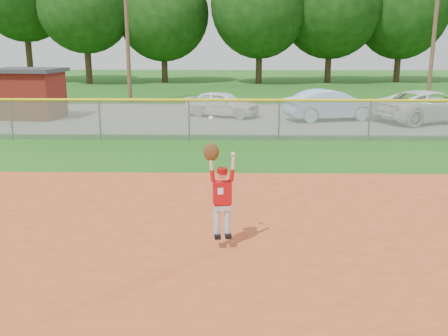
# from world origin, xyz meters

# --- Properties ---
(ground) EXTENTS (120.00, 120.00, 0.00)m
(ground) POSITION_xyz_m (0.00, 0.00, 0.00)
(ground) COLOR #1C5513
(ground) RESTS_ON ground
(parking_strip) EXTENTS (44.00, 10.00, 0.03)m
(parking_strip) POSITION_xyz_m (0.00, 16.00, 0.01)
(parking_strip) COLOR gray
(parking_strip) RESTS_ON ground
(car_white_a) EXTENTS (3.95, 2.72, 1.25)m
(car_white_a) POSITION_xyz_m (-2.25, 16.02, 0.65)
(car_white_a) COLOR white
(car_white_a) RESTS_ON parking_strip
(car_blue) EXTENTS (4.53, 2.55, 1.41)m
(car_blue) POSITION_xyz_m (2.86, 14.94, 0.74)
(car_blue) COLOR #9CC4E9
(car_blue) RESTS_ON parking_strip
(car_white_b) EXTENTS (5.65, 4.24, 1.43)m
(car_white_b) POSITION_xyz_m (7.22, 14.53, 0.74)
(car_white_b) COLOR white
(car_white_b) RESTS_ON parking_strip
(utility_shed) EXTENTS (3.42, 2.80, 2.38)m
(utility_shed) POSITION_xyz_m (-11.43, 15.30, 1.22)
(utility_shed) COLOR #53130B
(utility_shed) RESTS_ON ground
(outfield_fence) EXTENTS (40.06, 0.10, 1.55)m
(outfield_fence) POSITION_xyz_m (0.00, 10.00, 0.88)
(outfield_fence) COLOR gray
(outfield_fence) RESTS_ON ground
(power_lines) EXTENTS (19.40, 0.24, 9.00)m
(power_lines) POSITION_xyz_m (1.00, 22.00, 4.68)
(power_lines) COLOR #4C3823
(power_lines) RESTS_ON ground
(ballplayer) EXTENTS (0.56, 0.26, 2.14)m
(ballplayer) POSITION_xyz_m (-1.89, -0.17, 1.07)
(ballplayer) COLOR silver
(ballplayer) RESTS_ON ground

